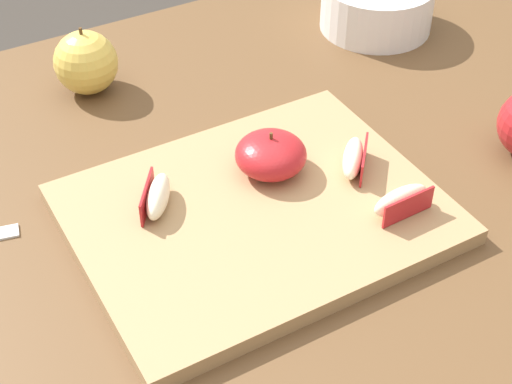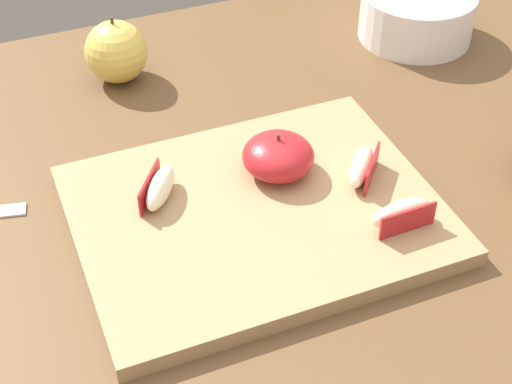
% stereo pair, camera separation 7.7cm
% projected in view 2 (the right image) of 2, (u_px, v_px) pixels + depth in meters
% --- Properties ---
extents(dining_table, '(1.30, 0.82, 0.72)m').
position_uv_depth(dining_table, '(181.00, 272.00, 0.88)').
color(dining_table, brown).
rests_on(dining_table, ground_plane).
extents(cutting_board, '(0.36, 0.28, 0.02)m').
position_uv_depth(cutting_board, '(256.00, 214.00, 0.79)').
color(cutting_board, '#A37F56').
rests_on(cutting_board, dining_table).
extents(apple_half_skin_up, '(0.08, 0.08, 0.05)m').
position_uv_depth(apple_half_skin_up, '(278.00, 156.00, 0.81)').
color(apple_half_skin_up, '#B21E23').
rests_on(apple_half_skin_up, cutting_board).
extents(apple_wedge_front, '(0.06, 0.06, 0.03)m').
position_uv_depth(apple_wedge_front, '(362.00, 167.00, 0.81)').
color(apple_wedge_front, '#F4EACC').
rests_on(apple_wedge_front, cutting_board).
extents(apple_wedge_middle, '(0.05, 0.06, 0.03)m').
position_uv_depth(apple_wedge_middle, '(159.00, 188.00, 0.78)').
color(apple_wedge_middle, '#F4EACC').
rests_on(apple_wedge_middle, cutting_board).
extents(apple_wedge_near_knife, '(0.06, 0.03, 0.03)m').
position_uv_depth(apple_wedge_near_knife, '(402.00, 214.00, 0.75)').
color(apple_wedge_near_knife, '#F4EACC').
rests_on(apple_wedge_near_knife, cutting_board).
extents(whole_apple_golden, '(0.08, 0.08, 0.09)m').
position_uv_depth(whole_apple_golden, '(116.00, 52.00, 0.97)').
color(whole_apple_golden, '#DBBC51').
rests_on(whole_apple_golden, dining_table).
extents(ceramic_fruit_bowl, '(0.15, 0.15, 0.07)m').
position_uv_depth(ceramic_fruit_bowl, '(417.00, 13.00, 1.05)').
color(ceramic_fruit_bowl, white).
rests_on(ceramic_fruit_bowl, dining_table).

